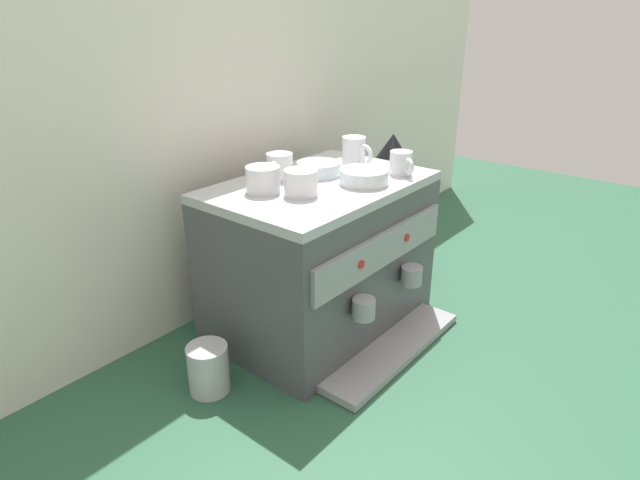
% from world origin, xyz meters
% --- Properties ---
extents(ground_plane, '(4.00, 4.00, 0.00)m').
position_xyz_m(ground_plane, '(0.00, 0.00, 0.00)').
color(ground_plane, '#28563D').
extents(tiled_backsplash_wall, '(2.80, 0.03, 1.03)m').
position_xyz_m(tiled_backsplash_wall, '(0.00, 0.30, 0.52)').
color(tiled_backsplash_wall, silver).
rests_on(tiled_backsplash_wall, ground_plane).
extents(espresso_machine, '(0.58, 0.50, 0.42)m').
position_xyz_m(espresso_machine, '(0.00, -0.00, 0.21)').
color(espresso_machine, '#4C4C51').
rests_on(espresso_machine, ground_plane).
extents(ceramic_cup_0, '(0.07, 0.11, 0.08)m').
position_xyz_m(ceramic_cup_0, '(0.18, 0.02, 0.46)').
color(ceramic_cup_0, white).
rests_on(ceramic_cup_0, espresso_machine).
extents(ceramic_cup_1, '(0.09, 0.10, 0.06)m').
position_xyz_m(ceramic_cup_1, '(-0.11, -0.03, 0.45)').
color(ceramic_cup_1, white).
rests_on(ceramic_cup_1, espresso_machine).
extents(ceramic_cup_2, '(0.10, 0.07, 0.07)m').
position_xyz_m(ceramic_cup_2, '(-0.05, 0.10, 0.45)').
color(ceramic_cup_2, white).
rests_on(ceramic_cup_2, espresso_machine).
extents(ceramic_cup_3, '(0.11, 0.09, 0.06)m').
position_xyz_m(ceramic_cup_3, '(-0.14, 0.06, 0.45)').
color(ceramic_cup_3, white).
rests_on(ceramic_cup_3, espresso_machine).
extents(ceramic_cup_4, '(0.07, 0.09, 0.06)m').
position_xyz_m(ceramic_cup_4, '(0.19, -0.12, 0.45)').
color(ceramic_cup_4, white).
rests_on(ceramic_cup_4, espresso_machine).
extents(ceramic_bowl_0, '(0.12, 0.12, 0.04)m').
position_xyz_m(ceramic_bowl_0, '(0.06, -0.09, 0.44)').
color(ceramic_bowl_0, silver).
rests_on(ceramic_bowl_0, espresso_machine).
extents(ceramic_bowl_1, '(0.12, 0.12, 0.03)m').
position_xyz_m(ceramic_bowl_1, '(0.05, 0.04, 0.43)').
color(ceramic_bowl_1, silver).
rests_on(ceramic_bowl_1, espresso_machine).
extents(coffee_grinder, '(0.15, 0.15, 0.46)m').
position_xyz_m(coffee_grinder, '(0.44, 0.06, 0.23)').
color(coffee_grinder, '#939399').
rests_on(coffee_grinder, ground_plane).
extents(milk_pitcher, '(0.10, 0.10, 0.12)m').
position_xyz_m(milk_pitcher, '(-0.39, 0.01, 0.06)').
color(milk_pitcher, '#B7B7BC').
rests_on(milk_pitcher, ground_plane).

